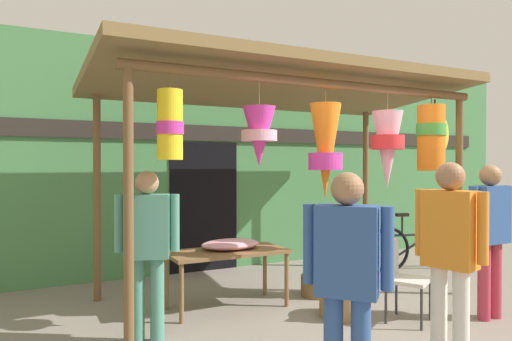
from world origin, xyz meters
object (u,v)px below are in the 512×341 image
wicker_basket_spare (343,304)px  wicker_basket_by_table (317,286)px  display_table (227,256)px  customer_foreground (347,273)px  folding_chair (401,273)px  vendor_in_orange (450,247)px  passerby_at_right (147,242)px  shopper_by_bananas (490,228)px  flower_heap_on_table (232,244)px  parked_bicycle (418,247)px

wicker_basket_spare → wicker_basket_by_table: bearing=75.6°
display_table → customer_foreground: (-0.22, -2.48, 0.35)m
folding_chair → vendor_in_orange: 1.28m
wicker_basket_spare → passerby_at_right: size_ratio=0.32×
shopper_by_bananas → flower_heap_on_table: bearing=143.3°
parked_bicycle → vendor_in_orange: bearing=-132.6°
parked_bicycle → shopper_by_bananas: shopper_by_bananas is taller
parked_bicycle → wicker_basket_by_table: bearing=-167.4°
wicker_basket_by_table → vendor_in_orange: (-0.26, -2.24, 0.86)m
vendor_in_orange → passerby_at_right: 2.63m
shopper_by_bananas → passerby_at_right: bearing=163.7°
parked_bicycle → passerby_at_right: passerby_at_right is taller
wicker_basket_spare → customer_foreground: size_ratio=0.31×
customer_foreground → display_table: bearing=84.8°
wicker_basket_by_table → passerby_at_right: 2.49m
display_table → wicker_basket_spare: 1.39m
folding_chair → parked_bicycle: size_ratio=0.49×
display_table → passerby_at_right: passerby_at_right is taller
display_table → parked_bicycle: (3.48, 0.44, -0.25)m
display_table → vendor_in_orange: vendor_in_orange is taller
folding_chair → shopper_by_bananas: shopper_by_bananas is taller
vendor_in_orange → customer_foreground: 1.18m
flower_heap_on_table → wicker_basket_by_table: bearing=-6.1°
customer_foreground → shopper_by_bananas: bearing=18.2°
customer_foreground → passerby_at_right: customer_foreground is taller
parked_bicycle → vendor_in_orange: 3.79m
wicker_basket_by_table → shopper_by_bananas: 2.12m
vendor_in_orange → passerby_at_right: size_ratio=1.05×
flower_heap_on_table → wicker_basket_spare: bearing=-44.8°
display_table → flower_heap_on_table: 0.16m
customer_foreground → shopper_by_bananas: shopper_by_bananas is taller
folding_chair → shopper_by_bananas: 1.08m
wicker_basket_spare → shopper_by_bananas: shopper_by_bananas is taller
passerby_at_right → wicker_basket_spare: bearing=-6.2°
vendor_in_orange → folding_chair: bearing=64.1°
display_table → parked_bicycle: size_ratio=0.80×
display_table → parked_bicycle: bearing=7.2°
passerby_at_right → flower_heap_on_table: bearing=30.2°
passerby_at_right → folding_chair: bearing=-13.7°
folding_chair → shopper_by_bananas: bearing=-23.5°
vendor_in_orange → passerby_at_right: bearing=140.3°
flower_heap_on_table → vendor_in_orange: (0.86, -2.36, 0.27)m
folding_chair → parked_bicycle: 2.63m
passerby_at_right → shopper_by_bananas: bearing=-16.3°
wicker_basket_by_table → wicker_basket_spare: size_ratio=0.79×
wicker_basket_spare → vendor_in_orange: vendor_in_orange is taller
wicker_basket_spare → parked_bicycle: parked_bicycle is taller
parked_bicycle → passerby_at_right: bearing=-166.8°
vendor_in_orange → shopper_by_bananas: bearing=25.6°
wicker_basket_by_table → passerby_at_right: bearing=-166.2°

